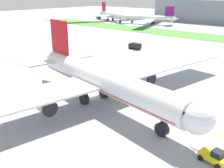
{
  "coord_description": "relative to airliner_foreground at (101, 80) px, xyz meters",
  "views": [
    {
      "loc": [
        43.66,
        -41.22,
        24.46
      ],
      "look_at": [
        4.33,
        2.31,
        3.79
      ],
      "focal_mm": 42.33,
      "sensor_mm": 36.0,
      "label": 1
    }
  ],
  "objects": [
    {
      "name": "ground_plane",
      "position": [
        -4.74,
        1.75,
        -5.93
      ],
      "size": [
        600.0,
        600.0,
        0.0
      ],
      "primitive_type": "plane",
      "color": "#9399A0",
      "rests_on": "ground"
    },
    {
      "name": "apron_taxi_line",
      "position": [
        -4.74,
        4.22,
        -5.93
      ],
      "size": [
        280.0,
        0.36,
        0.01
      ],
      "primitive_type": "cube",
      "color": "yellow",
      "rests_on": "ground"
    },
    {
      "name": "airliner_foreground",
      "position": [
        0.0,
        0.0,
        0.0
      ],
      "size": [
        54.05,
        86.58,
        17.46
      ],
      "color": "white",
      "rests_on": "ground"
    },
    {
      "name": "pushback_tug",
      "position": [
        27.69,
        -4.2,
        -4.89
      ],
      "size": [
        6.02,
        2.99,
        2.28
      ],
      "color": "yellow",
      "rests_on": "ground"
    },
    {
      "name": "ground_crew_wingwalker_port",
      "position": [
        -10.29,
        -10.5,
        -4.97
      ],
      "size": [
        0.55,
        0.29,
        1.58
      ],
      "color": "black",
      "rests_on": "ground"
    },
    {
      "name": "service_truck_baggage_loader",
      "position": [
        -31.46,
        53.65,
        -4.38
      ],
      "size": [
        6.15,
        2.84,
        2.83
      ],
      "color": "black",
      "rests_on": "ground"
    },
    {
      "name": "parked_airliner_far_left",
      "position": [
        -118.08,
        133.7,
        -0.77
      ],
      "size": [
        46.24,
        75.6,
        15.2
      ],
      "color": "white",
      "rests_on": "ground"
    },
    {
      "name": "parked_airliner_far_centre",
      "position": [
        -79.39,
        135.63,
        -1.24
      ],
      "size": [
        42.33,
        68.78,
        13.82
      ],
      "color": "white",
      "rests_on": "ground"
    }
  ]
}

